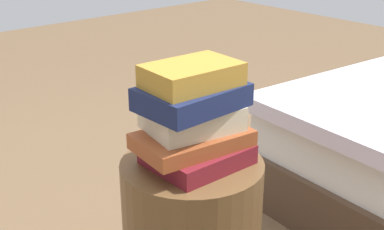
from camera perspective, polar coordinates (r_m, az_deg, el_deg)
The scene contains 5 objects.
book_maroon at distance 1.38m, azimuth 0.58°, elevation -4.24°, with size 0.24×0.20×0.05m, color maroon.
book_rust at distance 1.35m, azimuth 0.05°, elevation -2.64°, with size 0.28×0.18×0.04m, color #994723.
book_cream at distance 1.36m, azimuth 0.01°, elevation -0.24°, with size 0.23×0.17×0.06m, color beige.
book_navy at distance 1.32m, azimuth 0.03°, elevation 1.95°, with size 0.26×0.18×0.06m, color #19234C.
book_ochre at distance 1.31m, azimuth 0.07°, elevation 4.34°, with size 0.23×0.15×0.06m, color #B7842D.
Camera 1 is at (0.81, 0.94, 1.14)m, focal length 49.87 mm.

